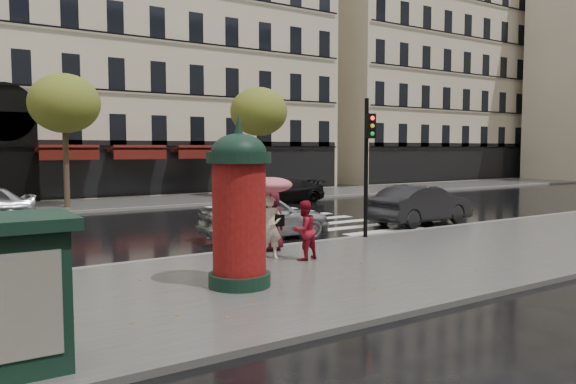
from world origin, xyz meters
TOP-DOWN VIEW (x-y plane):
  - ground at (0.00, 0.00)m, footprint 160.00×160.00m
  - near_sidewalk at (0.00, -0.50)m, footprint 90.00×7.00m
  - far_sidewalk at (0.00, 19.00)m, footprint 90.00×6.00m
  - near_kerb at (0.00, 3.00)m, footprint 90.00×0.25m
  - far_kerb at (0.00, 16.00)m, footprint 90.00×0.25m
  - zebra_crossing at (6.00, 9.60)m, footprint 3.60×11.75m
  - bldg_far_corner at (6.00, 30.00)m, footprint 26.00×14.00m
  - bldg_far_right at (34.00, 30.00)m, footprint 24.00×14.00m
  - tree_far_left at (-2.00, 18.00)m, footprint 3.40×3.40m
  - tree_far_right at (9.00, 18.00)m, footprint 3.40×3.40m
  - woman_umbrella at (-0.51, 1.43)m, footprint 1.15×1.15m
  - woman_red at (0.13, 0.81)m, footprint 0.85×0.71m
  - man_burgundy at (0.14, 2.40)m, footprint 0.85×0.57m
  - morris_column at (-2.61, -0.70)m, footprint 1.34×1.34m
  - traffic_light at (3.98, 2.71)m, footprint 0.31×0.44m
  - newsstand at (-7.29, -3.00)m, footprint 1.71×1.46m
  - car_silver at (1.44, 4.94)m, footprint 4.57×2.22m
  - car_darkgrey at (8.53, 4.61)m, footprint 4.83×2.03m
  - car_black at (8.89, 14.80)m, footprint 4.39×1.79m

SIDE VIEW (x-z plane):
  - ground at x=0.00m, z-range 0.00..0.00m
  - zebra_crossing at x=6.00m, z-range 0.00..0.01m
  - near_sidewalk at x=0.00m, z-range 0.00..0.12m
  - far_sidewalk at x=0.00m, z-range 0.00..0.12m
  - near_kerb at x=0.00m, z-range 0.00..0.14m
  - far_kerb at x=0.00m, z-range 0.00..0.14m
  - car_black at x=8.89m, z-range 0.00..1.27m
  - car_silver at x=1.44m, z-range 0.00..1.50m
  - car_darkgrey at x=8.53m, z-range 0.00..1.55m
  - woman_red at x=0.13m, z-range 0.12..1.67m
  - man_burgundy at x=0.14m, z-range 0.12..1.83m
  - newsstand at x=-7.29m, z-range 0.15..2.17m
  - woman_umbrella at x=-0.51m, z-range 0.47..2.69m
  - morris_column at x=-2.61m, z-range 0.04..3.66m
  - traffic_light at x=3.98m, z-range 0.60..5.10m
  - tree_far_left at x=-2.00m, z-range 1.85..8.49m
  - tree_far_right at x=9.00m, z-range 1.85..8.49m
  - bldg_far_corner at x=6.00m, z-range -0.14..22.76m
  - bldg_far_right at x=34.00m, z-range -0.14..22.76m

